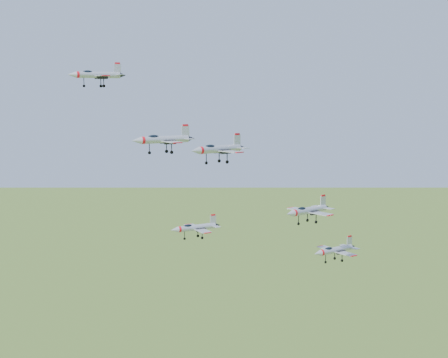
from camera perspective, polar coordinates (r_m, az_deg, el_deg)
jet_lead at (r=123.26m, az=-11.58°, el=9.32°), size 11.46×9.50×3.06m
jet_left_high at (r=120.16m, az=-5.60°, el=3.63°), size 13.14×10.81×3.52m
jet_right_high at (r=100.87m, az=-0.55°, el=2.76°), size 11.28×9.44×3.02m
jet_left_low at (r=133.89m, az=-2.64°, el=-4.44°), size 11.80×9.74×3.15m
jet_right_low at (r=126.88m, az=7.68°, el=-2.86°), size 12.78×10.71×3.42m
jet_trail at (r=140.91m, az=10.09°, el=-6.40°), size 12.64×10.45×3.38m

